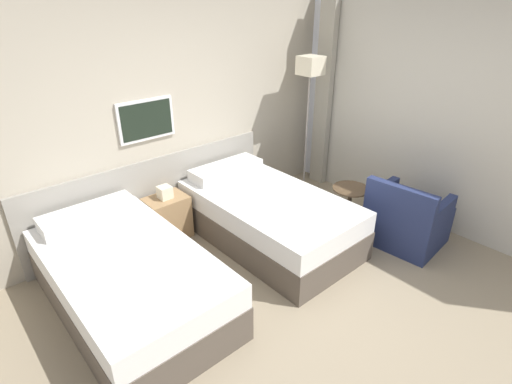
{
  "coord_description": "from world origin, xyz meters",
  "views": [
    {
      "loc": [
        -2.22,
        -1.76,
        2.59
      ],
      "look_at": [
        0.25,
        1.04,
        0.72
      ],
      "focal_mm": 28.0,
      "sensor_mm": 36.0,
      "label": 1
    }
  ],
  "objects_px": {
    "floor_lamp": "(310,77)",
    "side_table": "(349,201)",
    "bed_near_door": "(129,280)",
    "nightstand": "(168,217)",
    "bed_near_window": "(268,217)",
    "armchair": "(406,221)"
  },
  "relations": [
    {
      "from": "nightstand",
      "to": "floor_lamp",
      "type": "xyz_separation_m",
      "value": [
        2.09,
        -0.21,
        1.35
      ]
    },
    {
      "from": "bed_near_door",
      "to": "nightstand",
      "type": "bearing_deg",
      "value": 42.95
    },
    {
      "from": "armchair",
      "to": "nightstand",
      "type": "bearing_deg",
      "value": 41.71
    },
    {
      "from": "floor_lamp",
      "to": "side_table",
      "type": "xyz_separation_m",
      "value": [
        -0.41,
        -1.08,
        -1.23
      ]
    },
    {
      "from": "bed_near_window",
      "to": "armchair",
      "type": "distance_m",
      "value": 1.56
    },
    {
      "from": "floor_lamp",
      "to": "side_table",
      "type": "distance_m",
      "value": 1.69
    },
    {
      "from": "armchair",
      "to": "bed_near_door",
      "type": "bearing_deg",
      "value": 64.18
    },
    {
      "from": "bed_near_window",
      "to": "side_table",
      "type": "relative_size",
      "value": 3.53
    },
    {
      "from": "bed_near_window",
      "to": "armchair",
      "type": "relative_size",
      "value": 2.48
    },
    {
      "from": "nightstand",
      "to": "side_table",
      "type": "xyz_separation_m",
      "value": [
        1.68,
        -1.29,
        0.13
      ]
    },
    {
      "from": "floor_lamp",
      "to": "bed_near_window",
      "type": "bearing_deg",
      "value": -155.07
    },
    {
      "from": "bed_near_window",
      "to": "nightstand",
      "type": "height_order",
      "value": "bed_near_window"
    },
    {
      "from": "nightstand",
      "to": "side_table",
      "type": "height_order",
      "value": "nightstand"
    },
    {
      "from": "side_table",
      "to": "armchair",
      "type": "xyz_separation_m",
      "value": [
        0.29,
        -0.58,
        -0.12
      ]
    },
    {
      "from": "nightstand",
      "to": "bed_near_window",
      "type": "bearing_deg",
      "value": -42.95
    },
    {
      "from": "armchair",
      "to": "bed_near_window",
      "type": "bearing_deg",
      "value": 41.29
    },
    {
      "from": "bed_near_window",
      "to": "side_table",
      "type": "height_order",
      "value": "bed_near_window"
    },
    {
      "from": "bed_near_window",
      "to": "armchair",
      "type": "height_order",
      "value": "armchair"
    },
    {
      "from": "floor_lamp",
      "to": "side_table",
      "type": "bearing_deg",
      "value": -110.8
    },
    {
      "from": "bed_near_window",
      "to": "nightstand",
      "type": "bearing_deg",
      "value": 137.05
    },
    {
      "from": "nightstand",
      "to": "armchair",
      "type": "distance_m",
      "value": 2.72
    },
    {
      "from": "side_table",
      "to": "armchair",
      "type": "distance_m",
      "value": 0.66
    }
  ]
}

